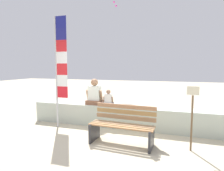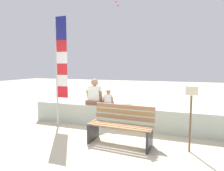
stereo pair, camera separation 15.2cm
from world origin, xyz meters
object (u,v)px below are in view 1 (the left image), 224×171
Objects in this scene: flag_banner at (60,64)px; person_adult at (95,94)px; person_child at (108,99)px; park_bench at (122,126)px; sign_post at (192,113)px.

person_adult is at bearing 35.32° from flag_banner.
person_child is (0.46, 0.00, -0.13)m from person_adult.
flag_banner is (-2.05, 0.59, 1.48)m from park_bench.
person_child is 1.78m from flag_banner.
park_bench is at bearing -44.35° from person_adult.
person_adult is 0.25× the size of flag_banner.
person_child is at bearing 122.50° from park_bench.
flag_banner is at bearing 171.46° from sign_post.
person_child is at bearing 153.47° from sign_post.
park_bench is 1.92× the size of person_adult.
person_adult reaches higher than park_bench.
sign_post reaches higher than park_bench.
flag_banner reaches higher than sign_post.
person_adult is 0.47m from person_child.
flag_banner is at bearing -155.36° from person_child.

